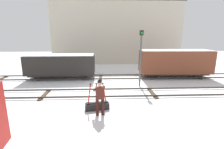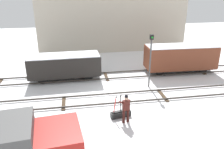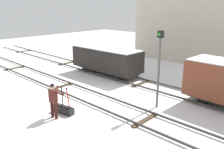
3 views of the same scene
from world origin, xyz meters
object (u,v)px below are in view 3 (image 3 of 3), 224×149
Objects in this scene: switch_lever_frame at (63,108)px; freight_car_mid_siding at (106,59)px; rail_worker at (54,99)px; signal_post at (159,62)px.

freight_car_mid_siding is at bearing 106.70° from switch_lever_frame.
freight_car_mid_siding is at bearing 105.73° from rail_worker.
rail_worker is (0.17, -0.61, 0.77)m from switch_lever_frame.
rail_worker is at bearing -122.33° from signal_post.
signal_post is at bearing -22.98° from freight_car_mid_siding.
signal_post is (3.05, 3.95, 2.26)m from switch_lever_frame.
rail_worker is 0.30× the size of freight_car_mid_siding.
switch_lever_frame is 5.48m from signal_post.
signal_post reaches higher than freight_car_mid_siding.
signal_post is 0.70× the size of freight_car_mid_siding.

